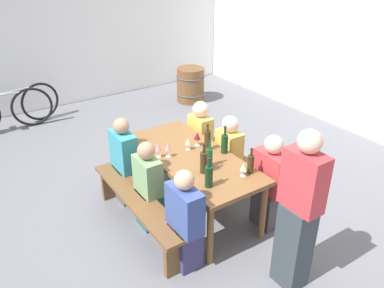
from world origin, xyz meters
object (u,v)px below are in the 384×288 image
wine_barrel (190,85)px  parked_bicycle_1 (10,108)px  seated_guest_near_1 (148,188)px  seated_guest_far_0 (200,140)px  wine_bottle_1 (209,176)px  seated_guest_far_1 (229,158)px  wine_glass_2 (197,136)px  wine_bottle_5 (207,140)px  wine_bottle_0 (204,162)px  seated_guest_near_2 (185,223)px  wine_bottle_2 (209,157)px  wine_glass_0 (188,141)px  wine_bottle_4 (225,143)px  wine_glass_1 (244,167)px  bench_near (138,205)px  wine_glass_3 (158,147)px  seated_guest_near_0 (125,163)px  standing_host (298,215)px  wine_glass_4 (168,147)px  tasting_table (192,162)px  seated_guest_far_2 (269,184)px  bench_far (238,168)px  wine_bottle_3 (251,164)px

wine_barrel → parked_bicycle_1: parked_bicycle_1 is taller
seated_guest_near_1 → seated_guest_far_0: seated_guest_far_0 is taller
wine_bottle_1 → seated_guest_far_1: size_ratio=0.29×
wine_glass_2 → wine_bottle_5: bearing=14.2°
wine_bottle_0 → seated_guest_near_2: 0.68m
wine_bottle_2 → seated_guest_near_1: bearing=-119.0°
wine_bottle_2 → parked_bicycle_1: (-4.03, -1.34, -0.49)m
wine_glass_0 → wine_bottle_4: bearing=46.8°
wine_bottle_2 → wine_glass_1: wine_bottle_2 is taller
bench_near → parked_bicycle_1: size_ratio=1.01×
wine_glass_0 → wine_barrel: bearing=146.0°
seated_guest_near_2 → wine_glass_3: bearing=75.8°
wine_barrel → wine_glass_2: bearing=-32.2°
wine_bottle_4 → wine_barrel: wine_bottle_4 is taller
parked_bicycle_1 → seated_guest_near_0: bearing=-86.6°
wine_glass_1 → seated_guest_near_2: seated_guest_near_2 is taller
wine_glass_0 → standing_host: (1.62, 0.10, -0.07)m
bench_near → wine_bottle_2: size_ratio=5.60×
seated_guest_far_0 → standing_host: (2.12, -0.42, 0.26)m
wine_bottle_0 → parked_bicycle_1: 4.30m
wine_glass_0 → seated_guest_far_0: bearing=133.4°
seated_guest_near_0 → seated_guest_far_1: size_ratio=1.02×
wine_bottle_2 → wine_bottle_0: bearing=-61.0°
wine_bottle_0 → wine_barrel: size_ratio=0.49×
wine_bottle_0 → wine_bottle_2: wine_bottle_0 is taller
wine_glass_3 → wine_barrel: wine_glass_3 is taller
wine_bottle_4 → wine_bottle_2: bearing=-64.7°
wine_bottle_2 → wine_glass_4: bearing=-148.0°
wine_bottle_1 → wine_glass_2: wine_bottle_1 is taller
tasting_table → standing_host: 1.49m
wine_bottle_0 → parked_bicycle_1: (-4.09, -1.21, -0.51)m
wine_glass_2 → parked_bicycle_1: bearing=-157.1°
wine_bottle_0 → seated_guest_far_2: size_ratio=0.30×
wine_bottle_1 → wine_glass_4: size_ratio=1.79×
wine_bottle_2 → wine_glass_0: size_ratio=2.03×
wine_bottle_2 → seated_guest_far_1: size_ratio=0.29×
wine_bottle_5 → wine_glass_1: size_ratio=1.99×
seated_guest_near_1 → seated_guest_far_0: 1.28m
tasting_table → wine_glass_1: (0.66, 0.20, 0.20)m
bench_far → wine_bottle_4: 0.65m
bench_near → wine_glass_1: size_ratio=10.61×
parked_bicycle_1 → seated_guest_far_1: bearing=-73.4°
wine_bottle_3 → wine_bottle_4: 0.51m
wine_glass_3 → seated_guest_near_1: seated_guest_near_1 is taller
wine_bottle_0 → tasting_table: bearing=165.0°
seated_guest_far_2 → standing_host: (0.77, -0.42, 0.25)m
wine_bottle_1 → wine_bottle_4: wine_bottle_4 is taller
wine_bottle_2 → tasting_table: bearing=-175.1°
tasting_table → wine_barrel: tasting_table is taller
wine_glass_3 → parked_bicycle_1: wine_glass_3 is taller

